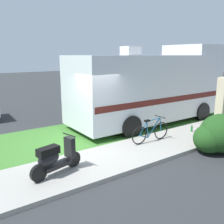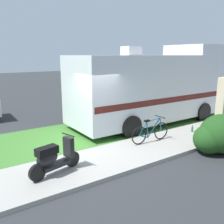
# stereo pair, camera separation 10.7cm
# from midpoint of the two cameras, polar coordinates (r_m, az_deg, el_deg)

# --- Properties ---
(ground_plane) EXTENTS (80.00, 80.00, 0.00)m
(ground_plane) POSITION_cam_midpoint_polar(r_m,az_deg,el_deg) (8.59, -4.64, -8.49)
(ground_plane) COLOR #2D3033
(sidewalk) EXTENTS (24.00, 2.00, 0.12)m
(sidewalk) POSITION_cam_midpoint_polar(r_m,az_deg,el_deg) (7.62, -0.09, -10.85)
(sidewalk) COLOR #9E9B93
(sidewalk) RESTS_ON ground
(grass_strip) EXTENTS (24.00, 3.40, 0.08)m
(grass_strip) POSITION_cam_midpoint_polar(r_m,az_deg,el_deg) (9.83, -9.01, -5.54)
(grass_strip) COLOR #3D752D
(grass_strip) RESTS_ON ground
(motorhome_rv) EXTENTS (7.61, 2.76, 3.64)m
(motorhome_rv) POSITION_cam_midpoint_polar(r_m,az_deg,el_deg) (11.60, 9.44, 5.88)
(motorhome_rv) COLOR silver
(motorhome_rv) RESTS_ON ground
(scooter) EXTENTS (1.52, 0.63, 0.97)m
(scooter) POSITION_cam_midpoint_polar(r_m,az_deg,el_deg) (6.60, -12.92, -10.22)
(scooter) COLOR black
(scooter) RESTS_ON ground
(bicycle) EXTENTS (1.67, 0.52, 0.88)m
(bicycle) POSITION_cam_midpoint_polar(r_m,az_deg,el_deg) (8.88, 9.23, -4.56)
(bicycle) COLOR black
(bicycle) RESTS_ON ground
(bush_by_porch) EXTENTS (1.78, 1.33, 1.26)m
(bush_by_porch) POSITION_cam_midpoint_polar(r_m,az_deg,el_deg) (8.78, 24.03, -5.03)
(bush_by_porch) COLOR #1E4719
(bush_by_porch) RESTS_ON ground
(bottle_green) EXTENTS (0.07, 0.07, 0.27)m
(bottle_green) POSITION_cam_midpoint_polar(r_m,az_deg,el_deg) (10.47, 18.34, -3.79)
(bottle_green) COLOR #19722D
(bottle_green) RESTS_ON ground
(bottle_spare) EXTENTS (0.07, 0.07, 0.23)m
(bottle_spare) POSITION_cam_midpoint_polar(r_m,az_deg,el_deg) (11.15, 24.70, -3.39)
(bottle_spare) COLOR #B2B2B7
(bottle_spare) RESTS_ON ground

